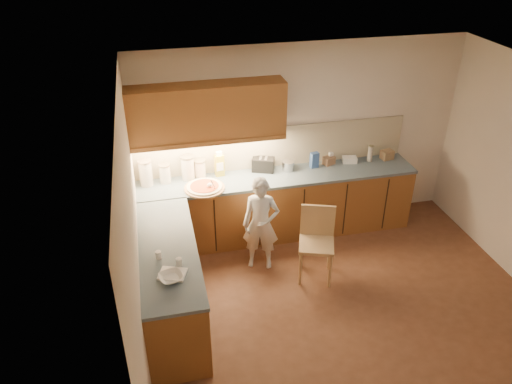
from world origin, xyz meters
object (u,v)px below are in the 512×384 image
at_px(oil_jug, 219,165).
at_px(toaster, 263,165).
at_px(wooden_chair, 317,238).
at_px(pizza_on_board, 205,187).
at_px(child, 261,224).

distance_m(oil_jug, toaster, 0.60).
bearing_deg(wooden_chair, pizza_on_board, 165.55).
xyz_separation_m(child, toaster, (0.23, 0.84, 0.39)).
height_order(child, wooden_chair, child).
distance_m(pizza_on_board, wooden_chair, 1.55).
xyz_separation_m(pizza_on_board, child, (0.62, -0.52, -0.32)).
bearing_deg(toaster, oil_jug, -158.73).
distance_m(pizza_on_board, child, 0.86).
height_order(child, oil_jug, oil_jug).
bearing_deg(wooden_chair, toaster, 128.39).
xyz_separation_m(child, wooden_chair, (0.63, -0.32, -0.09)).
relative_size(oil_jug, toaster, 1.05).
distance_m(wooden_chair, toaster, 1.31).
bearing_deg(oil_jug, wooden_chair, -49.31).
xyz_separation_m(pizza_on_board, wooden_chair, (1.24, -0.83, -0.40)).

